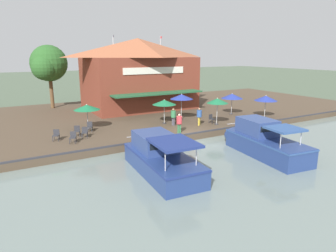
{
  "coord_description": "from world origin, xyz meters",
  "views": [
    {
      "loc": [
        19.53,
        -13.24,
        7.07
      ],
      "look_at": [
        -1.0,
        -1.5,
        1.3
      ],
      "focal_mm": 32.0,
      "sensor_mm": 36.0,
      "label": 1
    }
  ],
  "objects_px": {
    "person_mid_patio": "(199,115)",
    "cafe_chair_mid_patio": "(77,130)",
    "cafe_chair_far_corner_seat": "(85,132)",
    "patio_umbrella_mid_patio_right": "(164,102)",
    "patio_umbrella_near_quay_edge": "(181,97)",
    "patio_umbrella_mid_patio_left": "(87,107)",
    "patio_umbrella_by_entrance": "(217,101)",
    "cafe_chair_under_first_umbrella": "(212,118)",
    "cafe_chair_back_row_seat": "(90,126)",
    "patio_umbrella_far_corner": "(266,98)",
    "cafe_chair_beside_entrance": "(73,137)",
    "motorboat_outer_channel": "(157,156)",
    "tree_downstream_bank": "(48,64)",
    "person_near_entrance": "(173,115)",
    "cafe_chair_facing_river": "(56,135)",
    "patio_umbrella_back_row": "(232,96)",
    "person_at_quay_edge": "(179,121)",
    "motorboat_far_downstream": "(259,140)",
    "waterfront_restaurant": "(138,73)"
  },
  "relations": [
    {
      "from": "patio_umbrella_mid_patio_left",
      "to": "motorboat_outer_channel",
      "type": "bearing_deg",
      "value": 9.02
    },
    {
      "from": "patio_umbrella_far_corner",
      "to": "cafe_chair_under_first_umbrella",
      "type": "distance_m",
      "value": 6.69
    },
    {
      "from": "patio_umbrella_back_row",
      "to": "motorboat_outer_channel",
      "type": "relative_size",
      "value": 0.29
    },
    {
      "from": "patio_umbrella_far_corner",
      "to": "cafe_chair_facing_river",
      "type": "height_order",
      "value": "patio_umbrella_far_corner"
    },
    {
      "from": "cafe_chair_under_first_umbrella",
      "to": "cafe_chair_back_row_seat",
      "type": "height_order",
      "value": "same"
    },
    {
      "from": "cafe_chair_under_first_umbrella",
      "to": "cafe_chair_beside_entrance",
      "type": "relative_size",
      "value": 1.0
    },
    {
      "from": "person_at_quay_edge",
      "to": "cafe_chair_facing_river",
      "type": "bearing_deg",
      "value": -106.61
    },
    {
      "from": "patio_umbrella_by_entrance",
      "to": "patio_umbrella_far_corner",
      "type": "bearing_deg",
      "value": 90.95
    },
    {
      "from": "patio_umbrella_mid_patio_right",
      "to": "cafe_chair_far_corner_seat",
      "type": "height_order",
      "value": "patio_umbrella_mid_patio_right"
    },
    {
      "from": "patio_umbrella_back_row",
      "to": "motorboat_outer_channel",
      "type": "distance_m",
      "value": 16.5
    },
    {
      "from": "motorboat_outer_channel",
      "to": "motorboat_far_downstream",
      "type": "distance_m",
      "value": 7.9
    },
    {
      "from": "patio_umbrella_mid_patio_left",
      "to": "cafe_chair_beside_entrance",
      "type": "height_order",
      "value": "patio_umbrella_mid_patio_left"
    },
    {
      "from": "patio_umbrella_near_quay_edge",
      "to": "cafe_chair_facing_river",
      "type": "distance_m",
      "value": 12.37
    },
    {
      "from": "cafe_chair_beside_entrance",
      "to": "motorboat_outer_channel",
      "type": "relative_size",
      "value": 0.11
    },
    {
      "from": "patio_umbrella_mid_patio_right",
      "to": "person_mid_patio",
      "type": "bearing_deg",
      "value": 47.06
    },
    {
      "from": "patio_umbrella_near_quay_edge",
      "to": "tree_downstream_bank",
      "type": "distance_m",
      "value": 16.88
    },
    {
      "from": "cafe_chair_mid_patio",
      "to": "person_near_entrance",
      "type": "relative_size",
      "value": 0.53
    },
    {
      "from": "patio_umbrella_mid_patio_right",
      "to": "cafe_chair_back_row_seat",
      "type": "relative_size",
      "value": 2.7
    },
    {
      "from": "patio_umbrella_by_entrance",
      "to": "cafe_chair_facing_river",
      "type": "height_order",
      "value": "patio_umbrella_by_entrance"
    },
    {
      "from": "patio_umbrella_mid_patio_left",
      "to": "patio_umbrella_far_corner",
      "type": "bearing_deg",
      "value": 76.91
    },
    {
      "from": "person_mid_patio",
      "to": "patio_umbrella_far_corner",
      "type": "bearing_deg",
      "value": 86.9
    },
    {
      "from": "person_mid_patio",
      "to": "cafe_chair_mid_patio",
      "type": "bearing_deg",
      "value": -99.49
    },
    {
      "from": "cafe_chair_mid_patio",
      "to": "cafe_chair_far_corner_seat",
      "type": "bearing_deg",
      "value": 29.91
    },
    {
      "from": "person_near_entrance",
      "to": "motorboat_far_downstream",
      "type": "height_order",
      "value": "motorboat_far_downstream"
    },
    {
      "from": "patio_umbrella_near_quay_edge",
      "to": "patio_umbrella_mid_patio_left",
      "type": "xyz_separation_m",
      "value": [
        -0.78,
        -9.11,
        -0.37
      ]
    },
    {
      "from": "patio_umbrella_mid_patio_right",
      "to": "cafe_chair_facing_river",
      "type": "xyz_separation_m",
      "value": [
        0.93,
        -9.9,
        -1.55
      ]
    },
    {
      "from": "waterfront_restaurant",
      "to": "patio_umbrella_near_quay_edge",
      "type": "distance_m",
      "value": 8.71
    },
    {
      "from": "cafe_chair_far_corner_seat",
      "to": "patio_umbrella_by_entrance",
      "type": "bearing_deg",
      "value": 82.32
    },
    {
      "from": "cafe_chair_beside_entrance",
      "to": "person_mid_patio",
      "type": "relative_size",
      "value": 0.52
    },
    {
      "from": "cafe_chair_under_first_umbrella",
      "to": "person_at_quay_edge",
      "type": "height_order",
      "value": "person_at_quay_edge"
    },
    {
      "from": "patio_umbrella_near_quay_edge",
      "to": "person_near_entrance",
      "type": "distance_m",
      "value": 2.89
    },
    {
      "from": "cafe_chair_beside_entrance",
      "to": "person_near_entrance",
      "type": "bearing_deg",
      "value": 96.56
    },
    {
      "from": "patio_umbrella_mid_patio_left",
      "to": "person_mid_patio",
      "type": "height_order",
      "value": "patio_umbrella_mid_patio_left"
    },
    {
      "from": "patio_umbrella_by_entrance",
      "to": "cafe_chair_beside_entrance",
      "type": "distance_m",
      "value": 13.09
    },
    {
      "from": "cafe_chair_far_corner_seat",
      "to": "motorboat_outer_channel",
      "type": "xyz_separation_m",
      "value": [
        7.42,
        2.52,
        -0.16
      ]
    },
    {
      "from": "patio_umbrella_back_row",
      "to": "person_near_entrance",
      "type": "relative_size",
      "value": 1.44
    },
    {
      "from": "waterfront_restaurant",
      "to": "cafe_chair_mid_patio",
      "type": "relative_size",
      "value": 14.84
    },
    {
      "from": "tree_downstream_bank",
      "to": "cafe_chair_mid_patio",
      "type": "bearing_deg",
      "value": -1.33
    },
    {
      "from": "cafe_chair_beside_entrance",
      "to": "tree_downstream_bank",
      "type": "height_order",
      "value": "tree_downstream_bank"
    },
    {
      "from": "patio_umbrella_back_row",
      "to": "cafe_chair_far_corner_seat",
      "type": "bearing_deg",
      "value": -84.83
    },
    {
      "from": "waterfront_restaurant",
      "to": "patio_umbrella_far_corner",
      "type": "distance_m",
      "value": 14.87
    },
    {
      "from": "patio_umbrella_back_row",
      "to": "person_mid_patio",
      "type": "xyz_separation_m",
      "value": [
        2.54,
        -6.1,
        -0.96
      ]
    },
    {
      "from": "patio_umbrella_back_row",
      "to": "cafe_chair_mid_patio",
      "type": "xyz_separation_m",
      "value": [
        0.76,
        -16.74,
        -1.5
      ]
    },
    {
      "from": "cafe_chair_far_corner_seat",
      "to": "person_near_entrance",
      "type": "height_order",
      "value": "person_near_entrance"
    },
    {
      "from": "cafe_chair_mid_patio",
      "to": "person_mid_patio",
      "type": "bearing_deg",
      "value": 80.51
    },
    {
      "from": "patio_umbrella_mid_patio_right",
      "to": "cafe_chair_mid_patio",
      "type": "relative_size",
      "value": 2.7
    },
    {
      "from": "patio_umbrella_far_corner",
      "to": "tree_downstream_bank",
      "type": "relative_size",
      "value": 0.31
    },
    {
      "from": "cafe_chair_back_row_seat",
      "to": "motorboat_outer_channel",
      "type": "distance_m",
      "value": 9.24
    },
    {
      "from": "cafe_chair_mid_patio",
      "to": "cafe_chair_back_row_seat",
      "type": "xyz_separation_m",
      "value": [
        -0.94,
        1.26,
        0.0
      ]
    },
    {
      "from": "cafe_chair_facing_river",
      "to": "cafe_chair_back_row_seat",
      "type": "height_order",
      "value": "same"
    }
  ]
}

